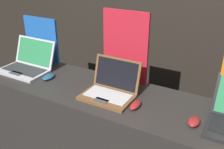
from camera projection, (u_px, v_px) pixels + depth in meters
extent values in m
cube|color=#282623|center=(112.00, 145.00, 2.00)|extent=(2.09, 0.56, 0.88)
cube|color=#B7B7BC|center=(23.00, 71.00, 2.13)|extent=(0.40, 0.23, 0.02)
cube|color=#2D2D30|center=(24.00, 69.00, 2.14)|extent=(0.35, 0.16, 0.00)
cube|color=#3F3F42|center=(16.00, 73.00, 2.07)|extent=(0.11, 0.05, 0.00)
cube|color=#B7B7BC|center=(35.00, 52.00, 2.21)|extent=(0.40, 0.10, 0.22)
cube|color=#2D7F4C|center=(34.00, 52.00, 2.20)|extent=(0.36, 0.08, 0.19)
ellipsoid|color=navy|center=(48.00, 77.00, 2.02)|extent=(0.07, 0.11, 0.03)
cube|color=black|center=(44.00, 61.00, 2.33)|extent=(0.19, 0.07, 0.02)
cube|color=#1E59B2|center=(42.00, 39.00, 2.24)|extent=(0.34, 0.02, 0.38)
cube|color=brown|center=(106.00, 97.00, 1.75)|extent=(0.34, 0.22, 0.02)
cube|color=#B7B7B7|center=(107.00, 95.00, 1.76)|extent=(0.30, 0.16, 0.00)
cube|color=#3F3F42|center=(101.00, 100.00, 1.69)|extent=(0.10, 0.05, 0.00)
cube|color=brown|center=(116.00, 74.00, 1.81)|extent=(0.34, 0.07, 0.22)
cube|color=black|center=(116.00, 74.00, 1.80)|extent=(0.31, 0.06, 0.19)
ellipsoid|color=maroon|center=(135.00, 105.00, 1.65)|extent=(0.06, 0.12, 0.03)
cube|color=black|center=(124.00, 82.00, 1.96)|extent=(0.19, 0.07, 0.02)
cube|color=red|center=(125.00, 47.00, 1.84)|extent=(0.34, 0.02, 0.52)
ellipsoid|color=maroon|center=(194.00, 121.00, 1.49)|extent=(0.07, 0.11, 0.03)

